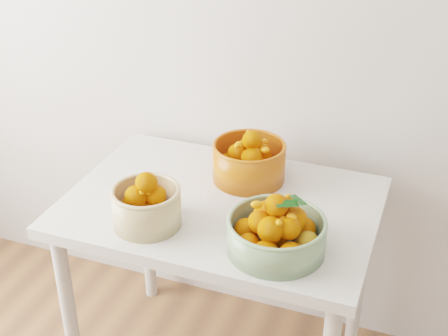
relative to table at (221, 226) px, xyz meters
The scene contains 4 objects.
table is the anchor object (origin of this frame).
bowl_cream 0.31m from the table, 129.72° to the right, with size 0.23×0.23×0.18m.
bowl_green 0.34m from the table, 38.30° to the right, with size 0.33×0.33×0.18m.
bowl_orange 0.24m from the table, 77.77° to the left, with size 0.28×0.28×0.18m.
Camera 1 is at (0.29, 0.00, 1.83)m, focal length 50.00 mm.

